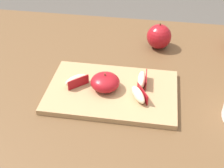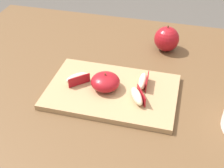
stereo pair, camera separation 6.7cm
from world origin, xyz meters
The scene contains 7 objects.
dining_table centered at (0.00, 0.00, 0.67)m, with size 1.19×0.91×0.78m.
cutting_board centered at (0.02, -0.05, 0.78)m, with size 0.38×0.24×0.02m.
apple_half_skin_up centered at (0.00, -0.05, 0.82)m, with size 0.08×0.08×0.05m.
apple_wedge_near_knife centered at (0.10, -0.08, 0.81)m, with size 0.06×0.07×0.03m.
apple_wedge_left centered at (-0.09, -0.04, 0.81)m, with size 0.07×0.07×0.03m.
apple_wedge_back centered at (0.10, -0.01, 0.81)m, with size 0.03×0.07×0.03m.
whole_apple_red_delicious centered at (0.14, 0.24, 0.82)m, with size 0.09×0.09×0.10m.
Camera 2 is at (0.20, -0.73, 1.36)m, focal length 49.79 mm.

